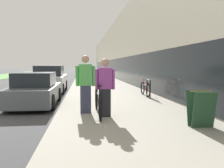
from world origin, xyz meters
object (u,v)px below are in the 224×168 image
bike_rack_hoop (149,87)px  cruiser_bike_nearest (145,88)px  person_rider (105,88)px  tandem_bicycle (98,101)px  person_bystander (86,84)px  vintage_roadster_curbside (50,80)px  sandwich_board_sign (201,109)px  parked_sedan_curbside (35,90)px

bike_rack_hoop → cruiser_bike_nearest: 0.85m
person_rider → bike_rack_hoop: (2.35, 3.89, -0.34)m
tandem_bicycle → cruiser_bike_nearest: bearing=59.5°
person_bystander → bike_rack_hoop: bearing=48.3°
vintage_roadster_curbside → person_rider: bearing=-72.3°
person_rider → cruiser_bike_nearest: bearing=63.0°
sandwich_board_sign → parked_sedan_curbside: parked_sedan_curbside is taller
bike_rack_hoop → vintage_roadster_curbside: vintage_roadster_curbside is taller
bike_rack_hoop → vintage_roadster_curbside: (-5.02, 4.46, 0.10)m
person_bystander → bike_rack_hoop: person_bystander is taller
person_bystander → cruiser_bike_nearest: (2.97, 4.11, -0.55)m
person_bystander → vintage_roadster_curbside: (-2.10, 7.73, -0.30)m
sandwich_board_sign → tandem_bicycle: bearing=142.8°
sandwich_board_sign → vintage_roadster_curbside: (-4.88, 9.86, 0.16)m
person_rider → bike_rack_hoop: size_ratio=2.01×
cruiser_bike_nearest → sandwich_board_sign: size_ratio=1.94×
person_bystander → tandem_bicycle: bearing=-38.3°
bike_rack_hoop → vintage_roadster_curbside: bearing=138.3°
person_rider → sandwich_board_sign: (2.22, -1.51, -0.40)m
parked_sedan_curbside → person_bystander: bearing=-50.3°
parked_sedan_curbside → vintage_roadster_curbside: vintage_roadster_curbside is taller
tandem_bicycle → person_bystander: size_ratio=1.43×
person_rider → cruiser_bike_nearest: size_ratio=0.97×
person_bystander → vintage_roadster_curbside: size_ratio=0.39×
sandwich_board_sign → parked_sedan_curbside: 6.57m
tandem_bicycle → sandwich_board_sign: (2.40, -1.83, 0.05)m
vintage_roadster_curbside → person_bystander: bearing=-74.8°
vintage_roadster_curbside → sandwich_board_sign: bearing=-63.6°
person_rider → bike_rack_hoop: 4.56m
person_bystander → bike_rack_hoop: (2.91, 3.27, -0.40)m
sandwich_board_sign → bike_rack_hoop: bearing=88.6°
cruiser_bike_nearest → vintage_roadster_curbside: vintage_roadster_curbside is taller
sandwich_board_sign → person_rider: bearing=145.8°
cruiser_bike_nearest → parked_sedan_curbside: 5.25m
person_bystander → sandwich_board_sign: 3.53m
tandem_bicycle → vintage_roadster_curbside: 8.40m
person_rider → person_bystander: (-0.56, 0.62, 0.06)m
sandwich_board_sign → vintage_roadster_curbside: vintage_roadster_curbside is taller
bike_rack_hoop → sandwich_board_sign: bearing=-91.4°
cruiser_bike_nearest → tandem_bicycle: bearing=-120.5°
tandem_bicycle → bike_rack_hoop: 4.38m
tandem_bicycle → cruiser_bike_nearest: 5.11m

